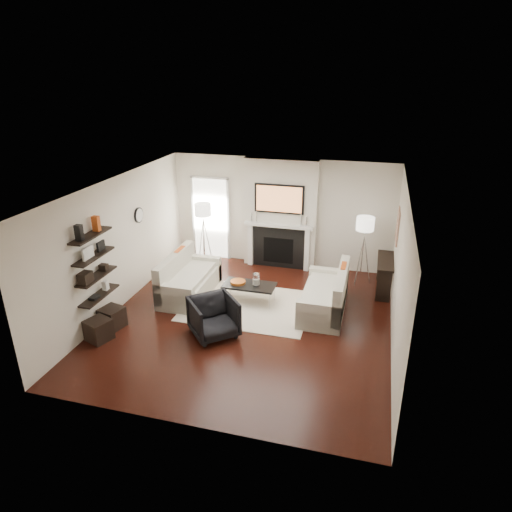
% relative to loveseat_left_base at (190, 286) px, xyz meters
% --- Properties ---
extents(room_envelope, '(6.00, 6.00, 6.00)m').
position_rel_loveseat_left_base_xyz_m(room_envelope, '(1.55, -0.75, 1.14)').
color(room_envelope, black).
rests_on(room_envelope, ground).
extents(chimney_breast, '(1.80, 0.25, 2.70)m').
position_rel_loveseat_left_base_xyz_m(chimney_breast, '(1.55, 2.12, 1.14)').
color(chimney_breast, silver).
rests_on(chimney_breast, floor).
extents(fireplace_surround, '(1.30, 0.02, 1.04)m').
position_rel_loveseat_left_base_xyz_m(fireplace_surround, '(1.55, 1.99, 0.31)').
color(fireplace_surround, black).
rests_on(fireplace_surround, floor).
extents(firebox, '(0.75, 0.02, 0.65)m').
position_rel_loveseat_left_base_xyz_m(firebox, '(1.55, 1.98, 0.24)').
color(firebox, black).
rests_on(firebox, floor).
extents(mantel_pilaster_l, '(0.12, 0.08, 1.10)m').
position_rel_loveseat_left_base_xyz_m(mantel_pilaster_l, '(0.83, 1.96, 0.34)').
color(mantel_pilaster_l, white).
rests_on(mantel_pilaster_l, floor).
extents(mantel_pilaster_r, '(0.12, 0.08, 1.10)m').
position_rel_loveseat_left_base_xyz_m(mantel_pilaster_r, '(2.27, 1.96, 0.34)').
color(mantel_pilaster_r, white).
rests_on(mantel_pilaster_r, floor).
extents(mantel_shelf, '(1.70, 0.18, 0.07)m').
position_rel_loveseat_left_base_xyz_m(mantel_shelf, '(1.55, 1.94, 0.91)').
color(mantel_shelf, white).
rests_on(mantel_shelf, chimney_breast).
extents(tv_body, '(1.20, 0.06, 0.70)m').
position_rel_loveseat_left_base_xyz_m(tv_body, '(1.55, 1.96, 1.57)').
color(tv_body, black).
rests_on(tv_body, chimney_breast).
extents(tv_screen, '(1.10, 0.00, 0.62)m').
position_rel_loveseat_left_base_xyz_m(tv_screen, '(1.55, 1.93, 1.57)').
color(tv_screen, '#BF723F').
rests_on(tv_screen, tv_body).
extents(candlestick_l_tall, '(0.04, 0.04, 0.30)m').
position_rel_loveseat_left_base_xyz_m(candlestick_l_tall, '(1.00, 1.95, 1.09)').
color(candlestick_l_tall, silver).
rests_on(candlestick_l_tall, mantel_shelf).
extents(candlestick_l_short, '(0.04, 0.04, 0.24)m').
position_rel_loveseat_left_base_xyz_m(candlestick_l_short, '(0.87, 1.95, 1.06)').
color(candlestick_l_short, silver).
rests_on(candlestick_l_short, mantel_shelf).
extents(candlestick_r_tall, '(0.04, 0.04, 0.30)m').
position_rel_loveseat_left_base_xyz_m(candlestick_r_tall, '(2.10, 1.95, 1.09)').
color(candlestick_r_tall, silver).
rests_on(candlestick_r_tall, mantel_shelf).
extents(candlestick_r_short, '(0.04, 0.04, 0.24)m').
position_rel_loveseat_left_base_xyz_m(candlestick_r_short, '(2.23, 1.95, 1.06)').
color(candlestick_r_short, silver).
rests_on(candlestick_r_short, mantel_shelf).
extents(hallway_panel, '(0.90, 0.02, 2.10)m').
position_rel_loveseat_left_base_xyz_m(hallway_panel, '(-0.30, 2.23, 0.84)').
color(hallway_panel, white).
rests_on(hallway_panel, floor).
extents(door_trim_l, '(0.06, 0.06, 2.16)m').
position_rel_loveseat_left_base_xyz_m(door_trim_l, '(-0.78, 2.21, 0.84)').
color(door_trim_l, white).
rests_on(door_trim_l, floor).
extents(door_trim_r, '(0.06, 0.06, 2.16)m').
position_rel_loveseat_left_base_xyz_m(door_trim_r, '(0.18, 2.21, 0.84)').
color(door_trim_r, white).
rests_on(door_trim_r, floor).
extents(door_trim_top, '(1.02, 0.06, 0.06)m').
position_rel_loveseat_left_base_xyz_m(door_trim_top, '(-0.30, 2.21, 1.92)').
color(door_trim_top, white).
rests_on(door_trim_top, wall_back).
extents(rug, '(2.60, 2.00, 0.01)m').
position_rel_loveseat_left_base_xyz_m(rug, '(1.38, -0.18, -0.20)').
color(rug, beige).
rests_on(rug, floor).
extents(loveseat_left_base, '(0.85, 1.80, 0.42)m').
position_rel_loveseat_left_base_xyz_m(loveseat_left_base, '(0.00, 0.00, 0.00)').
color(loveseat_left_base, beige).
rests_on(loveseat_left_base, floor).
extents(loveseat_left_back, '(0.18, 1.80, 0.80)m').
position_rel_loveseat_left_base_xyz_m(loveseat_left_back, '(-0.33, 0.00, 0.32)').
color(loveseat_left_back, beige).
rests_on(loveseat_left_back, floor).
extents(loveseat_left_arm_n, '(0.85, 0.18, 0.60)m').
position_rel_loveseat_left_base_xyz_m(loveseat_left_arm_n, '(0.00, -0.81, 0.09)').
color(loveseat_left_arm_n, beige).
rests_on(loveseat_left_arm_n, floor).
extents(loveseat_left_arm_s, '(0.85, 0.18, 0.60)m').
position_rel_loveseat_left_base_xyz_m(loveseat_left_arm_s, '(0.00, 0.81, 0.09)').
color(loveseat_left_arm_s, beige).
rests_on(loveseat_left_arm_s, floor).
extents(loveseat_left_cushion, '(0.63, 1.44, 0.10)m').
position_rel_loveseat_left_base_xyz_m(loveseat_left_cushion, '(0.05, -0.00, 0.26)').
color(loveseat_left_cushion, beige).
rests_on(loveseat_left_cushion, loveseat_left_base).
extents(pillow_left_orange, '(0.10, 0.42, 0.42)m').
position_rel_loveseat_left_base_xyz_m(pillow_left_orange, '(-0.33, 0.30, 0.52)').
color(pillow_left_orange, '#BC4C17').
rests_on(pillow_left_orange, loveseat_left_cushion).
extents(pillow_left_charcoal, '(0.10, 0.40, 0.40)m').
position_rel_loveseat_left_base_xyz_m(pillow_left_charcoal, '(-0.33, -0.30, 0.51)').
color(pillow_left_charcoal, black).
rests_on(pillow_left_charcoal, loveseat_left_cushion).
extents(loveseat_right_base, '(0.85, 1.80, 0.42)m').
position_rel_loveseat_left_base_xyz_m(loveseat_right_base, '(2.94, 0.03, 0.00)').
color(loveseat_right_base, beige).
rests_on(loveseat_right_base, floor).
extents(loveseat_right_back, '(0.18, 1.80, 0.80)m').
position_rel_loveseat_left_base_xyz_m(loveseat_right_back, '(3.27, 0.03, 0.32)').
color(loveseat_right_back, beige).
rests_on(loveseat_right_back, floor).
extents(loveseat_right_arm_n, '(0.85, 0.18, 0.60)m').
position_rel_loveseat_left_base_xyz_m(loveseat_right_arm_n, '(2.94, -0.78, 0.09)').
color(loveseat_right_arm_n, beige).
rests_on(loveseat_right_arm_n, floor).
extents(loveseat_right_arm_s, '(0.85, 0.18, 0.60)m').
position_rel_loveseat_left_base_xyz_m(loveseat_right_arm_s, '(2.94, 0.84, 0.09)').
color(loveseat_right_arm_s, beige).
rests_on(loveseat_right_arm_s, floor).
extents(loveseat_right_cushion, '(0.63, 1.44, 0.10)m').
position_rel_loveseat_left_base_xyz_m(loveseat_right_cushion, '(2.89, 0.03, 0.26)').
color(loveseat_right_cushion, beige).
rests_on(loveseat_right_cushion, loveseat_right_base).
extents(pillow_right_orange, '(0.10, 0.42, 0.42)m').
position_rel_loveseat_left_base_xyz_m(pillow_right_orange, '(3.27, 0.33, 0.52)').
color(pillow_right_orange, '#BC4C17').
rests_on(pillow_right_orange, loveseat_right_cushion).
extents(pillow_right_charcoal, '(0.10, 0.40, 0.40)m').
position_rel_loveseat_left_base_xyz_m(pillow_right_charcoal, '(3.27, -0.27, 0.51)').
color(pillow_right_charcoal, black).
rests_on(pillow_right_charcoal, loveseat_right_cushion).
extents(coffee_table, '(1.10, 0.55, 0.04)m').
position_rel_loveseat_left_base_xyz_m(coffee_table, '(1.36, -0.01, 0.19)').
color(coffee_table, black).
rests_on(coffee_table, floor).
extents(coffee_leg_nw, '(0.02, 0.02, 0.38)m').
position_rel_loveseat_left_base_xyz_m(coffee_leg_nw, '(0.86, -0.23, -0.02)').
color(coffee_leg_nw, silver).
rests_on(coffee_leg_nw, floor).
extents(coffee_leg_ne, '(0.02, 0.02, 0.38)m').
position_rel_loveseat_left_base_xyz_m(coffee_leg_ne, '(1.86, -0.23, -0.02)').
color(coffee_leg_ne, silver).
rests_on(coffee_leg_ne, floor).
extents(coffee_leg_sw, '(0.02, 0.02, 0.38)m').
position_rel_loveseat_left_base_xyz_m(coffee_leg_sw, '(0.86, 0.21, -0.02)').
color(coffee_leg_sw, silver).
rests_on(coffee_leg_sw, floor).
extents(coffee_leg_se, '(0.02, 0.02, 0.38)m').
position_rel_loveseat_left_base_xyz_m(coffee_leg_se, '(1.86, 0.21, -0.02)').
color(coffee_leg_se, silver).
rests_on(coffee_leg_se, floor).
extents(hurricane_glass, '(0.14, 0.14, 0.25)m').
position_rel_loveseat_left_base_xyz_m(hurricane_glass, '(1.51, -0.01, 0.35)').
color(hurricane_glass, white).
rests_on(hurricane_glass, coffee_table).
extents(hurricane_candle, '(0.09, 0.09, 0.14)m').
position_rel_loveseat_left_base_xyz_m(hurricane_candle, '(1.51, -0.01, 0.29)').
color(hurricane_candle, white).
rests_on(hurricane_candle, coffee_table).
extents(copper_bowl, '(0.33, 0.33, 0.05)m').
position_rel_loveseat_left_base_xyz_m(copper_bowl, '(1.11, -0.01, 0.24)').
color(copper_bowl, '#CD6422').
rests_on(copper_bowl, coffee_table).
extents(armchair, '(1.09, 1.09, 0.82)m').
position_rel_loveseat_left_base_xyz_m(armchair, '(1.08, -1.42, 0.20)').
color(armchair, black).
rests_on(armchair, floor).
extents(lamp_left_post, '(0.02, 0.02, 1.20)m').
position_rel_loveseat_left_base_xyz_m(lamp_left_post, '(-0.30, 1.69, 0.39)').
color(lamp_left_post, silver).
rests_on(lamp_left_post, floor).
extents(lamp_left_shade, '(0.40, 0.40, 0.30)m').
position_rel_loveseat_left_base_xyz_m(lamp_left_shade, '(-0.30, 1.69, 1.24)').
color(lamp_left_shade, white).
rests_on(lamp_left_shade, lamp_left_post).
extents(lamp_left_leg_a, '(0.25, 0.02, 1.23)m').
position_rel_loveseat_left_base_xyz_m(lamp_left_leg_a, '(-0.19, 1.69, 0.39)').
color(lamp_left_leg_a, silver).
rests_on(lamp_left_leg_a, floor).
extents(lamp_left_leg_b, '(0.14, 0.22, 1.23)m').
position_rel_loveseat_left_base_xyz_m(lamp_left_leg_b, '(-0.36, 1.78, 0.39)').
color(lamp_left_leg_b, silver).
rests_on(lamp_left_leg_b, floor).
extents(lamp_left_leg_c, '(0.14, 0.22, 1.23)m').
position_rel_loveseat_left_base_xyz_m(lamp_left_leg_c, '(-0.36, 1.59, 0.39)').
color(lamp_left_leg_c, silver).
rests_on(lamp_left_leg_c, floor).
extents(lamp_right_post, '(0.02, 0.02, 1.20)m').
position_rel_loveseat_left_base_xyz_m(lamp_right_post, '(3.60, 1.61, 0.39)').
color(lamp_right_post, silver).
rests_on(lamp_right_post, floor).
extents(lamp_right_shade, '(0.40, 0.40, 0.30)m').
position_rel_loveseat_left_base_xyz_m(lamp_right_shade, '(3.60, 1.61, 1.24)').
color(lamp_right_shade, white).
rests_on(lamp_right_shade, lamp_right_post).
extents(lamp_right_leg_a, '(0.25, 0.02, 1.23)m').
position_rel_loveseat_left_base_xyz_m(lamp_right_leg_a, '(3.71, 1.61, 0.39)').
color(lamp_right_leg_a, silver).
rests_on(lamp_right_leg_a, floor).
extents(lamp_right_leg_b, '(0.14, 0.22, 1.23)m').
position_rel_loveseat_left_base_xyz_m(lamp_right_leg_b, '(3.54, 1.70, 0.39)').
color(lamp_right_leg_b, silver).
rests_on(lamp_right_leg_b, floor).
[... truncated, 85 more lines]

